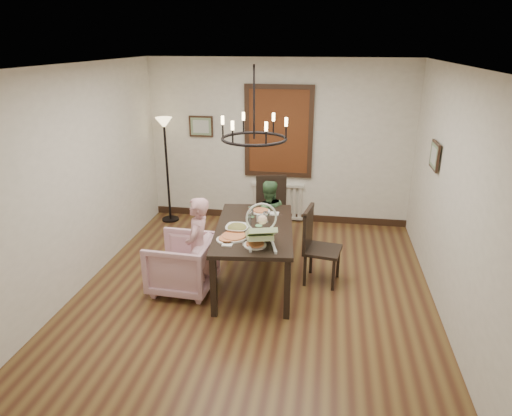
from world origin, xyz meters
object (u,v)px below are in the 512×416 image
(drinking_glass, at_px, (249,222))
(floor_lamp, at_px, (167,172))
(chair_far, at_px, (272,212))
(elderly_woman, at_px, (198,256))
(armchair, at_px, (182,264))
(seated_man, at_px, (268,224))
(dining_table, at_px, (254,233))
(baby_bouncer, at_px, (261,231))
(chair_right, at_px, (323,246))

(drinking_glass, distance_m, floor_lamp, 2.68)
(chair_far, bearing_deg, elderly_woman, -127.14)
(drinking_glass, relative_size, floor_lamp, 0.08)
(armchair, relative_size, seated_man, 0.82)
(dining_table, xyz_separation_m, seated_man, (0.05, 0.90, -0.24))
(floor_lamp, bearing_deg, elderly_woman, -62.85)
(baby_bouncer, bearing_deg, floor_lamp, 113.63)
(chair_right, bearing_deg, seated_man, 58.97)
(floor_lamp, bearing_deg, chair_far, -20.69)
(chair_far, distance_m, armchair, 1.85)
(chair_far, relative_size, armchair, 1.38)
(dining_table, xyz_separation_m, armchair, (-0.89, -0.30, -0.36))
(drinking_glass, bearing_deg, chair_far, 83.24)
(elderly_woman, height_order, baby_bouncer, baby_bouncer)
(armchair, height_order, floor_lamp, floor_lamp)
(dining_table, relative_size, baby_bouncer, 3.44)
(floor_lamp, bearing_deg, dining_table, -46.96)
(seated_man, xyz_separation_m, drinking_glass, (-0.12, -0.90, 0.39))
(baby_bouncer, relative_size, drinking_glass, 3.89)
(chair_far, relative_size, baby_bouncer, 2.06)
(chair_right, distance_m, drinking_glass, 1.03)
(chair_far, relative_size, floor_lamp, 0.60)
(chair_far, xyz_separation_m, drinking_glass, (-0.15, -1.26, 0.33))
(chair_far, height_order, elderly_woman, chair_far)
(dining_table, distance_m, drinking_glass, 0.17)
(dining_table, height_order, armchair, dining_table)
(chair_far, bearing_deg, baby_bouncer, -100.95)
(elderly_woman, bearing_deg, drinking_glass, 126.12)
(floor_lamp, bearing_deg, drinking_glass, -48.04)
(chair_right, relative_size, floor_lamp, 0.58)
(dining_table, relative_size, seated_man, 1.89)
(dining_table, distance_m, chair_far, 1.28)
(chair_right, distance_m, seated_man, 1.09)
(baby_bouncer, bearing_deg, chair_far, 77.28)
(drinking_glass, bearing_deg, elderly_woman, -145.69)
(chair_far, distance_m, seated_man, 0.37)
(elderly_woman, bearing_deg, chair_far, 158.24)
(dining_table, relative_size, drinking_glass, 13.40)
(elderly_woman, relative_size, baby_bouncer, 2.04)
(chair_right, distance_m, floor_lamp, 3.31)
(seated_man, bearing_deg, chair_right, 123.21)
(chair_right, height_order, drinking_glass, chair_right)
(armchair, height_order, elderly_woman, elderly_woman)
(elderly_woman, bearing_deg, baby_bouncer, 83.40)
(armchair, bearing_deg, seated_man, 145.01)
(elderly_woman, relative_size, seated_man, 1.12)
(chair_right, xyz_separation_m, floor_lamp, (-2.74, 1.81, 0.38))
(chair_far, bearing_deg, floor_lamp, 145.75)
(dining_table, xyz_separation_m, chair_far, (0.08, 1.26, -0.18))
(dining_table, xyz_separation_m, floor_lamp, (-1.86, 1.99, 0.18))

